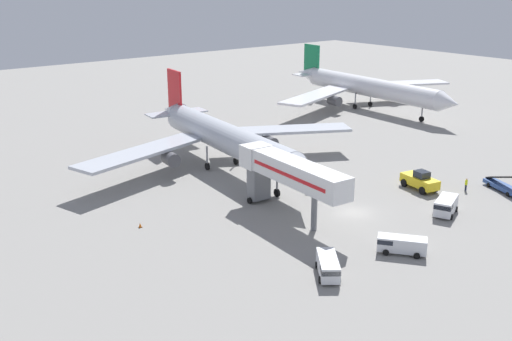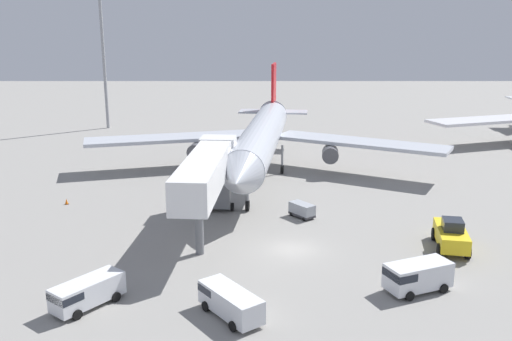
# 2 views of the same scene
# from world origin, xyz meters

# --- Properties ---
(ground_plane) EXTENTS (300.00, 300.00, 0.00)m
(ground_plane) POSITION_xyz_m (0.00, 0.00, 0.00)
(ground_plane) COLOR gray
(airplane_at_gate) EXTENTS (46.25, 44.12, 12.82)m
(airplane_at_gate) POSITION_xyz_m (-2.28, 24.70, 4.95)
(airplane_at_gate) COLOR #B7BCC6
(airplane_at_gate) RESTS_ON ground
(jet_bridge) EXTENTS (4.49, 18.16, 7.48)m
(jet_bridge) POSITION_xyz_m (-7.33, 4.51, 5.62)
(jet_bridge) COLOR silver
(jet_bridge) RESTS_ON ground
(pushback_tug) EXTENTS (3.38, 5.91, 2.71)m
(pushback_tug) POSITION_xyz_m (13.27, 0.11, 1.26)
(pushback_tug) COLOR yellow
(pushback_tug) RESTS_ON ground
(service_van_mid_left) EXTENTS (5.12, 3.70, 2.08)m
(service_van_mid_left) POSITION_xyz_m (8.22, -7.52, 1.19)
(service_van_mid_left) COLOR silver
(service_van_mid_left) RESTS_ON ground
(service_van_near_center) EXTENTS (4.48, 5.02, 1.87)m
(service_van_near_center) POSITION_xyz_m (-14.37, -9.84, 1.08)
(service_van_near_center) COLOR silver
(service_van_near_center) RESTS_ON ground
(service_van_mid_center) EXTENTS (4.51, 5.15, 1.84)m
(service_van_mid_center) POSITION_xyz_m (-4.80, -10.98, 1.07)
(service_van_mid_center) COLOR silver
(service_van_mid_center) RESTS_ON ground
(baggage_cart_outer_left) EXTENTS (2.61, 2.84, 1.41)m
(baggage_cart_outer_left) POSITION_xyz_m (1.44, 8.15, 0.79)
(baggage_cart_outer_left) COLOR #38383D
(baggage_cart_outer_left) RESTS_ON ground
(safety_cone_alpha) EXTENTS (0.39, 0.39, 0.60)m
(safety_cone_alpha) POSITION_xyz_m (-23.08, 12.24, 0.30)
(safety_cone_alpha) COLOR black
(safety_cone_alpha) RESTS_ON ground
(apron_light_mast) EXTENTS (2.40, 2.40, 27.71)m
(apron_light_mast) POSITION_xyz_m (-30.51, 57.90, 19.00)
(apron_light_mast) COLOR #93969B
(apron_light_mast) RESTS_ON ground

